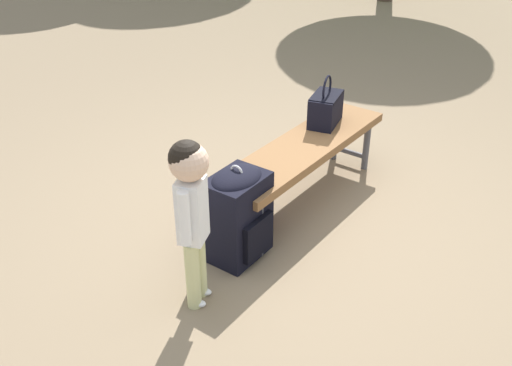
{
  "coord_description": "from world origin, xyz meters",
  "views": [
    {
      "loc": [
        2.29,
        2.3,
        2.2
      ],
      "look_at": [
        0.29,
        0.06,
        0.45
      ],
      "focal_mm": 40.44,
      "sensor_mm": 36.0,
      "label": 1
    }
  ],
  "objects_px": {
    "child_standing": "(191,200)",
    "backpack_large": "(238,212)",
    "backpack_small": "(250,200)",
    "park_bench": "(304,151)",
    "handbag": "(326,108)"
  },
  "relations": [
    {
      "from": "child_standing",
      "to": "backpack_large",
      "type": "bearing_deg",
      "value": -159.31
    },
    {
      "from": "handbag",
      "to": "backpack_large",
      "type": "relative_size",
      "value": 0.58
    },
    {
      "from": "backpack_small",
      "to": "child_standing",
      "type": "bearing_deg",
      "value": 27.41
    },
    {
      "from": "child_standing",
      "to": "handbag",
      "type": "bearing_deg",
      "value": -162.66
    },
    {
      "from": "backpack_large",
      "to": "park_bench",
      "type": "bearing_deg",
      "value": -166.27
    },
    {
      "from": "handbag",
      "to": "backpack_large",
      "type": "bearing_deg",
      "value": 15.96
    },
    {
      "from": "child_standing",
      "to": "backpack_small",
      "type": "xyz_separation_m",
      "value": [
        -0.73,
        -0.38,
        -0.48
      ]
    },
    {
      "from": "park_bench",
      "to": "child_standing",
      "type": "height_order",
      "value": "child_standing"
    },
    {
      "from": "handbag",
      "to": "backpack_large",
      "type": "height_order",
      "value": "handbag"
    },
    {
      "from": "child_standing",
      "to": "backpack_large",
      "type": "relative_size",
      "value": 1.57
    },
    {
      "from": "backpack_small",
      "to": "park_bench",
      "type": "bearing_deg",
      "value": 176.58
    },
    {
      "from": "park_bench",
      "to": "handbag",
      "type": "distance_m",
      "value": 0.42
    },
    {
      "from": "park_bench",
      "to": "backpack_large",
      "type": "bearing_deg",
      "value": 13.73
    },
    {
      "from": "backpack_large",
      "to": "handbag",
      "type": "bearing_deg",
      "value": -164.04
    },
    {
      "from": "backpack_large",
      "to": "backpack_small",
      "type": "xyz_separation_m",
      "value": [
        -0.29,
        -0.21,
        -0.13
      ]
    }
  ]
}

